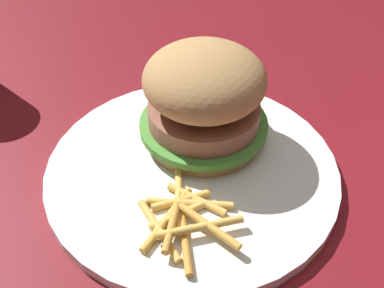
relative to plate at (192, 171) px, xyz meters
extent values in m
plane|color=maroon|center=(-0.01, 0.01, -0.01)|extent=(1.60, 1.60, 0.00)
cylinder|color=white|center=(0.00, 0.00, 0.00)|extent=(0.29, 0.29, 0.01)
cylinder|color=tan|center=(0.02, 0.04, 0.01)|extent=(0.12, 0.12, 0.01)
cylinder|color=#4C9338|center=(0.02, 0.04, 0.02)|extent=(0.13, 0.13, 0.01)
cylinder|color=#8E5B47|center=(0.02, 0.04, 0.04)|extent=(0.11, 0.11, 0.02)
ellipsoid|color=tan|center=(0.02, 0.04, 0.08)|extent=(0.12, 0.12, 0.06)
cylinder|color=#E5B251|center=(0.00, -0.05, 0.01)|extent=(0.05, 0.04, 0.01)
cylinder|color=gold|center=(-0.03, -0.07, 0.01)|extent=(0.05, 0.07, 0.01)
cylinder|color=gold|center=(-0.02, -0.08, 0.01)|extent=(0.01, 0.08, 0.01)
cylinder|color=#E5B251|center=(-0.02, -0.06, 0.01)|extent=(0.05, 0.03, 0.01)
cylinder|color=#E5B251|center=(-0.02, -0.05, 0.01)|extent=(0.06, 0.02, 0.01)
cylinder|color=#E5B251|center=(-0.02, -0.04, 0.01)|extent=(0.01, 0.08, 0.01)
cylinder|color=#E5B251|center=(-0.01, -0.05, 0.01)|extent=(0.08, 0.02, 0.01)
cylinder|color=#E5B251|center=(-0.04, -0.08, 0.01)|extent=(0.03, 0.07, 0.01)
cylinder|color=#E5B251|center=(0.00, -0.08, 0.02)|extent=(0.08, 0.02, 0.01)
cylinder|color=gold|center=(-0.03, -0.08, 0.02)|extent=(0.02, 0.05, 0.01)
cylinder|color=gold|center=(0.01, -0.08, 0.02)|extent=(0.05, 0.05, 0.01)
camera|label=1|loc=(-0.04, -0.34, 0.34)|focal=45.65mm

